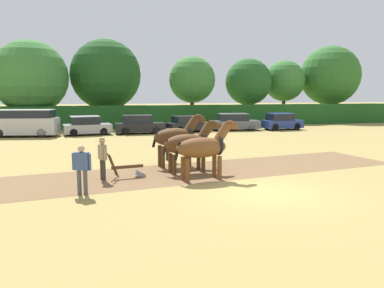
# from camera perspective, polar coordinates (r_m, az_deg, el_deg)

# --- Properties ---
(ground_plane) EXTENTS (240.00, 240.00, 0.00)m
(ground_plane) POSITION_cam_1_polar(r_m,az_deg,el_deg) (13.32, 11.25, -7.24)
(ground_plane) COLOR #998447
(plowed_furrow_strip) EXTENTS (29.26, 8.19, 0.01)m
(plowed_furrow_strip) POSITION_cam_1_polar(r_m,az_deg,el_deg) (15.26, -16.15, -5.48)
(plowed_furrow_strip) COLOR brown
(plowed_furrow_strip) RESTS_ON ground
(hedgerow) EXTENTS (61.07, 1.46, 2.25)m
(hedgerow) POSITION_cam_1_polar(r_m,az_deg,el_deg) (38.25, -6.32, 4.20)
(hedgerow) COLOR #1E511E
(hedgerow) RESTS_ON ground
(tree_left) EXTENTS (7.15, 7.15, 8.58)m
(tree_left) POSITION_cam_1_polar(r_m,az_deg,el_deg) (40.03, -23.40, 9.32)
(tree_left) COLOR #4C3823
(tree_left) RESTS_ON ground
(tree_center_left) EXTENTS (7.53, 7.53, 9.22)m
(tree_center_left) POSITION_cam_1_polar(r_m,az_deg,el_deg) (42.00, -13.00, 10.25)
(tree_center_left) COLOR #423323
(tree_center_left) RESTS_ON ground
(tree_center) EXTENTS (5.00, 5.00, 7.42)m
(tree_center) POSITION_cam_1_polar(r_m,az_deg,el_deg) (41.09, 0.03, 9.75)
(tree_center) COLOR #4C3823
(tree_center) RESTS_ON ground
(tree_center_right) EXTENTS (5.33, 5.33, 7.43)m
(tree_center_right) POSITION_cam_1_polar(r_m,az_deg,el_deg) (44.30, 8.59, 9.32)
(tree_center_right) COLOR #4C3823
(tree_center_right) RESTS_ON ground
(tree_right) EXTENTS (4.94, 4.94, 7.45)m
(tree_right) POSITION_cam_1_polar(r_m,az_deg,el_deg) (47.41, 13.88, 9.31)
(tree_right) COLOR #423323
(tree_right) RESTS_ON ground
(tree_far_right) EXTENTS (7.35, 7.35, 9.35)m
(tree_far_right) POSITION_cam_1_polar(r_m,az_deg,el_deg) (50.80, 20.31, 9.74)
(tree_far_right) COLOR #423323
(tree_far_right) RESTS_ON ground
(draft_horse_lead_left) EXTENTS (2.86, 1.13, 2.41)m
(draft_horse_lead_left) POSITION_cam_1_polar(r_m,az_deg,el_deg) (14.76, 1.90, -0.49)
(draft_horse_lead_left) COLOR brown
(draft_horse_lead_left) RESTS_ON ground
(draft_horse_lead_right) EXTENTS (2.78, 1.19, 2.32)m
(draft_horse_lead_right) POSITION_cam_1_polar(r_m,az_deg,el_deg) (16.15, -0.40, 0.06)
(draft_horse_lead_right) COLOR #513319
(draft_horse_lead_right) RESTS_ON ground
(draft_horse_trail_left) EXTENTS (2.76, 1.15, 2.51)m
(draft_horse_trail_left) POSITION_cam_1_polar(r_m,az_deg,el_deg) (17.54, -2.31, 1.09)
(draft_horse_trail_left) COLOR #513319
(draft_horse_trail_left) RESTS_ON ground
(plow) EXTENTS (1.58, 0.54, 1.13)m
(plow) POSITION_cam_1_polar(r_m,az_deg,el_deg) (15.51, -9.36, -3.89)
(plow) COLOR #4C331E
(plow) RESTS_ON ground
(farmer_at_plow) EXTENTS (0.42, 0.63, 1.69)m
(farmer_at_plow) POSITION_cam_1_polar(r_m,az_deg,el_deg) (15.16, -13.49, -1.68)
(farmer_at_plow) COLOR #38332D
(farmer_at_plow) RESTS_ON ground
(farmer_beside_team) EXTENTS (0.41, 0.62, 1.65)m
(farmer_beside_team) POSITION_cam_1_polar(r_m,az_deg,el_deg) (19.14, -3.68, 0.33)
(farmer_beside_team) COLOR #38332D
(farmer_beside_team) RESTS_ON ground
(farmer_onlooker_left) EXTENTS (0.63, 0.38, 1.69)m
(farmer_onlooker_left) POSITION_cam_1_polar(r_m,az_deg,el_deg) (13.10, -16.46, -3.24)
(farmer_onlooker_left) COLOR #4C4C4C
(farmer_onlooker_left) RESTS_ON ground
(parked_van) EXTENTS (5.46, 2.80, 2.17)m
(parked_van) POSITION_cam_1_polar(r_m,az_deg,el_deg) (32.64, -24.26, 2.97)
(parked_van) COLOR #BCBCC1
(parked_van) RESTS_ON ground
(parked_car_left) EXTENTS (4.03, 2.32, 1.58)m
(parked_car_left) POSITION_cam_1_polar(r_m,az_deg,el_deg) (32.33, -15.76, 2.67)
(parked_car_left) COLOR #9E9EA8
(parked_car_left) RESTS_ON ground
(parked_car_center_left) EXTENTS (4.19, 1.79, 1.59)m
(parked_car_center_left) POSITION_cam_1_polar(r_m,az_deg,el_deg) (32.54, -8.08, 2.93)
(parked_car_center_left) COLOR black
(parked_car_center_left) RESTS_ON ground
(parked_car_center) EXTENTS (4.29, 2.57, 1.45)m
(parked_car_center) POSITION_cam_1_polar(r_m,az_deg,el_deg) (33.64, -0.58, 3.05)
(parked_car_center) COLOR black
(parked_car_center) RESTS_ON ground
(parked_car_center_right) EXTENTS (4.69, 2.40, 1.58)m
(parked_car_center_right) POSITION_cam_1_polar(r_m,az_deg,el_deg) (35.43, 6.48, 3.33)
(parked_car_center_right) COLOR #565B66
(parked_car_center_right) RESTS_ON ground
(parked_car_right) EXTENTS (3.90, 1.94, 1.57)m
(parked_car_right) POSITION_cam_1_polar(r_m,az_deg,el_deg) (36.71, 13.45, 3.31)
(parked_car_right) COLOR navy
(parked_car_right) RESTS_ON ground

